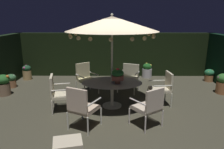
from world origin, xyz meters
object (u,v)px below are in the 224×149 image
Objects in this scene: patio_chair_northeast at (149,105)px; patio_chair_southeast at (129,75)px; centerpiece_planter at (118,75)px; patio_chair_southwest at (58,91)px; ottoman_footrest at (68,143)px; patio_chair_north at (81,106)px; potted_plant_left_near at (27,72)px; patio_chair_east at (163,86)px; potted_plant_back_right at (11,80)px; potted_plant_left_far at (3,84)px; patio_dining_table at (112,86)px; patio_umbrella at (112,24)px; potted_plant_back_center at (209,75)px; potted_plant_right_near at (223,83)px; patio_chair_south at (85,76)px; potted_plant_front_corner at (147,70)px.

patio_chair_northeast is 1.05× the size of patio_chair_southeast.
centerpiece_planter is 0.44× the size of patio_chair_northeast.
patio_chair_southwest is at bearing -173.33° from centerpiece_planter.
centerpiece_planter is 2.64m from ottoman_footrest.
centerpiece_planter is 1.61m from patio_chair_southeast.
patio_chair_north reaches higher than potted_plant_left_near.
patio_chair_east reaches higher than potted_plant_back_right.
centerpiece_planter is 0.43× the size of patio_chair_southwest.
potted_plant_left_near is (-4.46, 4.03, -0.24)m from patio_chair_northeast.
potted_plant_left_far is (-5.15, 0.77, -0.19)m from patio_chair_east.
patio_dining_table reaches higher than ottoman_footrest.
potted_plant_left_near is at bearing 161.40° from patio_chair_southeast.
patio_chair_east is 5.21m from potted_plant_left_far.
patio_chair_north reaches higher than potted_plant_left_far.
patio_umbrella is (-0.00, -0.00, 1.75)m from patio_dining_table.
patio_chair_north is 6.09m from potted_plant_back_center.
centerpiece_planter is at bearing -161.13° from potted_plant_right_near.
potted_plant_back_center is at bearing 33.18° from patio_umbrella.
patio_chair_east is (1.51, 0.15, -1.80)m from patio_umbrella.
patio_umbrella is 4.43× the size of ottoman_footrest.
patio_chair_southwest is at bearing 127.27° from patio_chair_north.
patio_chair_south is 1.70× the size of ottoman_footrest.
patio_umbrella is 5.23× the size of potted_plant_back_right.
potted_plant_left_near is 0.86× the size of potted_plant_left_far.
patio_chair_south is (-1.53, -0.17, -0.00)m from patio_chair_southeast.
patio_chair_northeast reaches higher than potted_plant_back_center.
patio_chair_north is at bearing -55.12° from potted_plant_left_near.
potted_plant_right_near reaches higher than potted_plant_back_center.
centerpiece_planter is 0.46× the size of patio_chair_southeast.
potted_plant_back_right is (-3.76, 1.73, -0.35)m from patio_dining_table.
potted_plant_front_corner reaches higher than potted_plant_back_center.
potted_plant_left_near is (-3.58, 2.79, -2.05)m from patio_umbrella.
potted_plant_left_far is (0.12, -0.82, 0.10)m from potted_plant_back_right.
patio_chair_southwest is 1.67× the size of potted_plant_left_near.
ottoman_footrest is 6.93m from potted_plant_back_center.
patio_dining_table is 1.51m from patio_chair_southeast.
ottoman_footrest is (0.14, -3.71, -0.22)m from patio_chair_south.
patio_chair_north is at bearing 85.33° from ottoman_footrest.
patio_chair_southwest is 2.32m from ottoman_footrest.
patio_umbrella reaches higher than ottoman_footrest.
potted_plant_left_far is (-2.96, 2.28, -0.22)m from patio_chair_north.
potted_plant_front_corner is 0.87× the size of potted_plant_left_far.
potted_plant_left_far reaches higher than potted_plant_back_right.
centerpiece_planter is 0.62× the size of potted_plant_left_far.
potted_plant_back_center is 0.82× the size of potted_plant_left_near.
potted_plant_front_corner is at bearing 68.08° from ottoman_footrest.
patio_chair_north reaches higher than potted_plant_front_corner.
potted_plant_front_corner is 1.01× the size of potted_plant_left_near.
patio_chair_southeast is (0.60, 1.38, -1.80)m from patio_umbrella.
patio_dining_table is 3.42× the size of potted_plant_back_right.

